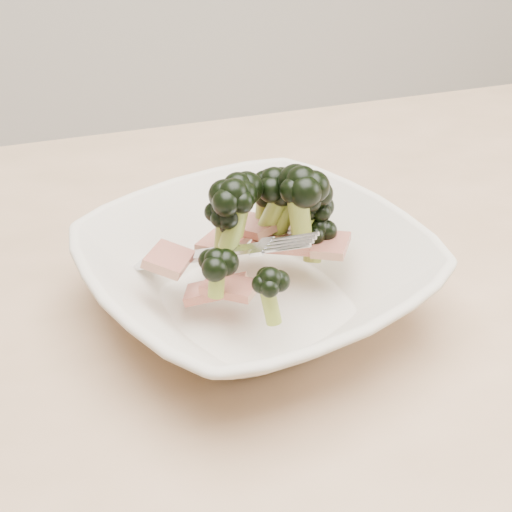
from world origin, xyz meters
name	(u,v)px	position (x,y,z in m)	size (l,w,h in m)	color
dining_table	(317,387)	(0.00, 0.00, 0.65)	(1.20, 0.80, 0.75)	tan
broccoli_dish	(258,265)	(-0.05, 0.01, 0.79)	(0.33, 0.33, 0.12)	beige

